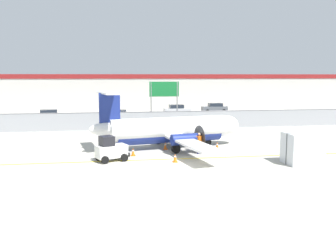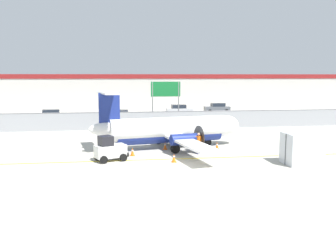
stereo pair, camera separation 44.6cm
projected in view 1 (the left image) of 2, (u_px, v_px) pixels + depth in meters
ground_plane at (185, 159)px, 28.15m from camera, size 140.00×140.00×0.01m
perimeter_fence at (158, 120)px, 43.68m from camera, size 98.00×0.10×2.10m
parking_lot_strip at (148, 118)px, 55.08m from camera, size 98.00×17.00×0.12m
background_building at (138, 91)px, 72.77m from camera, size 91.00×8.10×6.50m
commuter_airplane at (172, 130)px, 32.09m from camera, size 13.50×16.01×4.92m
baggage_tug at (111, 150)px, 27.24m from camera, size 2.57×2.06×1.88m
ground_crew_worker at (199, 142)px, 29.77m from camera, size 0.55×0.37×1.70m
cargo_container at (302, 148)px, 26.41m from camera, size 2.44×2.03×2.20m
traffic_cone_near_left at (175, 158)px, 26.96m from camera, size 0.36×0.36×0.64m
traffic_cone_near_right at (165, 146)px, 31.65m from camera, size 0.36×0.36×0.64m
traffic_cone_far_left at (217, 146)px, 31.71m from camera, size 0.36×0.36×0.64m
traffic_cone_far_right at (133, 152)px, 29.09m from camera, size 0.36×0.36×0.64m
parked_car_0 at (48, 116)px, 50.32m from camera, size 4.38×2.41×1.58m
parked_car_1 at (117, 116)px, 49.84m from camera, size 4.29×2.19×1.58m
parked_car_2 at (177, 110)px, 59.07m from camera, size 4.26×2.11×1.58m
parked_car_3 at (215, 108)px, 62.59m from camera, size 4.21×2.02×1.58m
highway_sign at (164, 93)px, 45.35m from camera, size 3.60×0.14×5.50m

